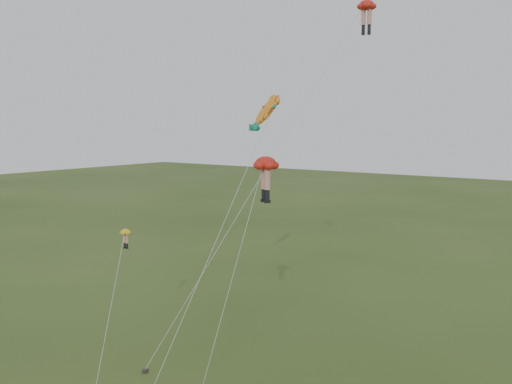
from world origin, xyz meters
The scene contains 5 objects.
ground centered at (0.00, 0.00, 0.00)m, with size 300.00×300.00×0.00m, color #2D4217.
legs_kite_red_high centered at (6.66, 12.06, 23.88)m, with size 10.11×14.00×24.90m.
legs_kite_red_mid centered at (5.31, 2.05, 13.64)m, with size 3.80×4.38×14.40m.
legs_kite_yellow centered at (-5.32, 0.34, 8.14)m, with size 3.42×5.86×9.07m.
fish_kite centered at (0.04, 9.91, 17.23)m, with size 1.40×14.29×18.79m.
Camera 1 is at (24.45, -25.64, 16.32)m, focal length 40.00 mm.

